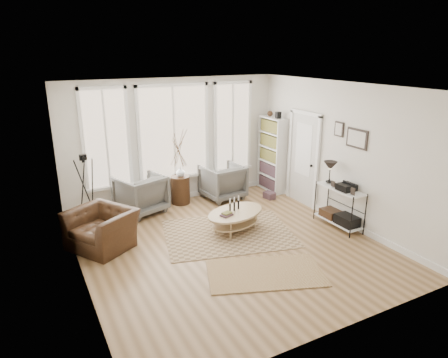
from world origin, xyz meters
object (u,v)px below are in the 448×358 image
low_shelf (339,203)px  accent_chair (102,229)px  armchair_left (141,194)px  bookcase (272,154)px  coffee_table (235,216)px  side_table (180,167)px  armchair_right (223,182)px

low_shelf → accent_chair: size_ratio=1.18×
armchair_left → accent_chair: (-1.12, -1.29, -0.07)m
bookcase → coffee_table: 2.74m
bookcase → coffee_table: bookcase is taller
bookcase → side_table: bearing=174.7°
bookcase → coffee_table: bearing=-139.8°
bookcase → accent_chair: bookcase is taller
side_table → coffee_table: bearing=-78.5°
coffee_table → side_table: (-0.40, 1.95, 0.57)m
armchair_left → side_table: 1.10m
low_shelf → accent_chair: bearing=163.4°
bookcase → accent_chair: size_ratio=1.86×
low_shelf → armchair_left: bearing=142.1°
coffee_table → accent_chair: accent_chair is taller
armchair_right → accent_chair: bearing=15.7°
bookcase → armchair_right: size_ratio=2.22×
low_shelf → armchair_left: low_shelf is taller
coffee_table → armchair_right: armchair_right is taller
armchair_right → side_table: 1.15m
bookcase → armchair_right: (-1.39, 0.06, -0.53)m
low_shelf → coffee_table: (-1.98, 0.80, -0.19)m
low_shelf → armchair_left: 4.27m
bookcase → side_table: 2.44m
armchair_left → side_table: side_table is taller
accent_chair → side_table: bearing=91.7°
armchair_left → coffee_table: bearing=108.7°
bookcase → low_shelf: bearing=-91.3°
armchair_left → side_table: size_ratio=0.51×
accent_chair → armchair_left: bearing=107.1°
low_shelf → armchair_right: low_shelf is taller
bookcase → armchair_right: 1.49m
armchair_right → low_shelf: bearing=111.3°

